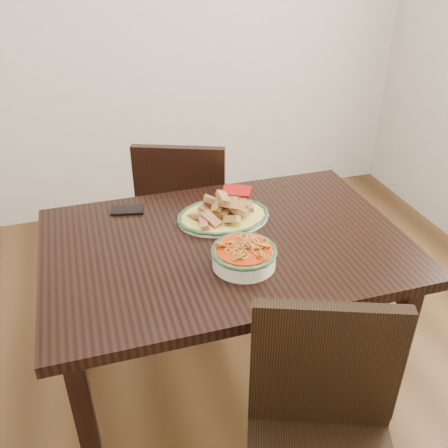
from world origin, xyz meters
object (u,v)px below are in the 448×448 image
object	(u,v)px
fish_plate	(223,209)
chair_far	(185,212)
dining_table	(226,261)
noodle_bowl	(244,254)
smartphone	(127,210)
chair_near	(322,438)

from	to	relation	value
fish_plate	chair_far	bearing A→B (deg)	94.53
dining_table	chair_far	size ratio (longest dim) A/B	1.46
dining_table	fish_plate	world-z (taller)	fish_plate
dining_table	chair_far	world-z (taller)	chair_far
noodle_bowl	dining_table	bearing A→B (deg)	95.72
chair_far	smartphone	bearing A→B (deg)	71.11
dining_table	noodle_bowl	size ratio (longest dim) A/B	5.80
fish_plate	dining_table	bearing A→B (deg)	-103.86
fish_plate	smartphone	xyz separation A→B (m)	(-0.35, 0.17, -0.04)
dining_table	fish_plate	distance (m)	0.20
fish_plate	noodle_bowl	xyz separation A→B (m)	(-0.02, -0.31, -0.00)
dining_table	smartphone	world-z (taller)	smartphone
dining_table	chair_near	bearing A→B (deg)	-83.62
noodle_bowl	smartphone	world-z (taller)	noodle_bowl
chair_far	chair_near	bearing A→B (deg)	114.89
chair_near	smartphone	distance (m)	1.10
chair_far	fish_plate	bearing A→B (deg)	116.02
chair_far	smartphone	world-z (taller)	chair_far
noodle_bowl	chair_near	bearing A→B (deg)	-83.43
smartphone	dining_table	bearing A→B (deg)	-33.84
chair_far	smartphone	distance (m)	0.54
fish_plate	smartphone	world-z (taller)	fish_plate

